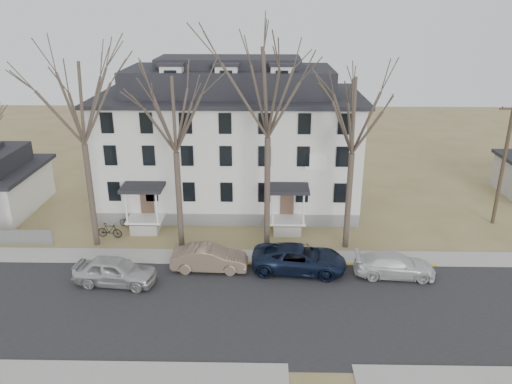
{
  "coord_description": "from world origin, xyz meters",
  "views": [
    {
      "loc": [
        0.88,
        -21.58,
        16.01
      ],
      "look_at": [
        0.26,
        9.0,
        4.33
      ],
      "focal_mm": 35.0,
      "sensor_mm": 36.0,
      "label": 1
    }
  ],
  "objects_px": {
    "utility_pole_far": "(504,163)",
    "car_white": "(394,266)",
    "tree_mid_left": "(174,110)",
    "car_tan": "(210,259)",
    "tree_far_left": "(79,98)",
    "bicycle_left": "(129,222)",
    "car_navy": "(299,259)",
    "car_silver": "(115,271)",
    "bicycle_right": "(110,231)",
    "boarding_house": "(231,141)",
    "tree_center": "(268,86)",
    "tree_mid_right": "(355,110)"
  },
  "relations": [
    {
      "from": "boarding_house",
      "to": "car_tan",
      "type": "xyz_separation_m",
      "value": [
        -0.64,
        -11.6,
        -4.59
      ]
    },
    {
      "from": "tree_center",
      "to": "car_navy",
      "type": "height_order",
      "value": "tree_center"
    },
    {
      "from": "boarding_house",
      "to": "bicycle_left",
      "type": "distance_m",
      "value": 10.39
    },
    {
      "from": "car_navy",
      "to": "bicycle_right",
      "type": "height_order",
      "value": "car_navy"
    },
    {
      "from": "car_navy",
      "to": "car_white",
      "type": "bearing_deg",
      "value": -89.46
    },
    {
      "from": "utility_pole_far",
      "to": "car_tan",
      "type": "height_order",
      "value": "utility_pole_far"
    },
    {
      "from": "car_tan",
      "to": "tree_center",
      "type": "bearing_deg",
      "value": -45.04
    },
    {
      "from": "tree_far_left",
      "to": "car_navy",
      "type": "height_order",
      "value": "tree_far_left"
    },
    {
      "from": "boarding_house",
      "to": "tree_mid_right",
      "type": "distance_m",
      "value": 12.51
    },
    {
      "from": "car_navy",
      "to": "bicycle_left",
      "type": "xyz_separation_m",
      "value": [
        -12.47,
        6.3,
        -0.4
      ]
    },
    {
      "from": "car_white",
      "to": "bicycle_right",
      "type": "relative_size",
      "value": 2.7
    },
    {
      "from": "utility_pole_far",
      "to": "car_navy",
      "type": "height_order",
      "value": "utility_pole_far"
    },
    {
      "from": "tree_center",
      "to": "bicycle_right",
      "type": "bearing_deg",
      "value": 174.92
    },
    {
      "from": "tree_mid_right",
      "to": "tree_center",
      "type": "bearing_deg",
      "value": 180.0
    },
    {
      "from": "tree_far_left",
      "to": "tree_mid_left",
      "type": "height_order",
      "value": "tree_far_left"
    },
    {
      "from": "tree_center",
      "to": "tree_mid_right",
      "type": "xyz_separation_m",
      "value": [
        5.5,
        0.0,
        -1.48
      ]
    },
    {
      "from": "tree_far_left",
      "to": "car_white",
      "type": "distance_m",
      "value": 22.47
    },
    {
      "from": "car_tan",
      "to": "bicycle_left",
      "type": "distance_m",
      "value": 9.26
    },
    {
      "from": "tree_mid_left",
      "to": "bicycle_left",
      "type": "xyz_separation_m",
      "value": [
        -4.43,
        2.85,
        -9.18
      ]
    },
    {
      "from": "tree_mid_left",
      "to": "utility_pole_far",
      "type": "relative_size",
      "value": 1.34
    },
    {
      "from": "tree_mid_right",
      "to": "car_navy",
      "type": "relative_size",
      "value": 2.15
    },
    {
      "from": "car_silver",
      "to": "tree_mid_left",
      "type": "bearing_deg",
      "value": -24.4
    },
    {
      "from": "boarding_house",
      "to": "tree_center",
      "type": "height_order",
      "value": "tree_center"
    },
    {
      "from": "boarding_house",
      "to": "tree_mid_left",
      "type": "height_order",
      "value": "tree_mid_left"
    },
    {
      "from": "car_tan",
      "to": "bicycle_right",
      "type": "bearing_deg",
      "value": 61.54
    },
    {
      "from": "tree_far_left",
      "to": "utility_pole_far",
      "type": "bearing_deg",
      "value": 8.1
    },
    {
      "from": "utility_pole_far",
      "to": "bicycle_left",
      "type": "height_order",
      "value": "utility_pole_far"
    },
    {
      "from": "tree_far_left",
      "to": "car_tan",
      "type": "bearing_deg",
      "value": -22.38
    },
    {
      "from": "tree_far_left",
      "to": "bicycle_left",
      "type": "bearing_deg",
      "value": 61.07
    },
    {
      "from": "utility_pole_far",
      "to": "car_silver",
      "type": "height_order",
      "value": "utility_pole_far"
    },
    {
      "from": "car_tan",
      "to": "car_navy",
      "type": "height_order",
      "value": "car_navy"
    },
    {
      "from": "tree_mid_left",
      "to": "car_tan",
      "type": "bearing_deg",
      "value": -55.54
    },
    {
      "from": "car_navy",
      "to": "tree_far_left",
      "type": "bearing_deg",
      "value": 81.77
    },
    {
      "from": "tree_mid_left",
      "to": "bicycle_left",
      "type": "distance_m",
      "value": 10.58
    },
    {
      "from": "tree_center",
      "to": "tree_mid_right",
      "type": "height_order",
      "value": "tree_center"
    },
    {
      "from": "tree_far_left",
      "to": "car_navy",
      "type": "xyz_separation_m",
      "value": [
        14.04,
        -3.45,
        -9.52
      ]
    },
    {
      "from": "car_tan",
      "to": "tree_far_left",
      "type": "bearing_deg",
      "value": 69.16
    },
    {
      "from": "car_navy",
      "to": "bicycle_left",
      "type": "relative_size",
      "value": 3.68
    },
    {
      "from": "tree_center",
      "to": "tree_mid_right",
      "type": "relative_size",
      "value": 1.15
    },
    {
      "from": "tree_mid_left",
      "to": "bicycle_right",
      "type": "distance_m",
      "value": 10.56
    },
    {
      "from": "tree_mid_right",
      "to": "bicycle_right",
      "type": "distance_m",
      "value": 19.15
    },
    {
      "from": "utility_pole_far",
      "to": "car_white",
      "type": "distance_m",
      "value": 13.27
    },
    {
      "from": "car_tan",
      "to": "bicycle_left",
      "type": "height_order",
      "value": "car_tan"
    },
    {
      "from": "tree_center",
      "to": "car_white",
      "type": "height_order",
      "value": "tree_center"
    },
    {
      "from": "bicycle_right",
      "to": "bicycle_left",
      "type": "bearing_deg",
      "value": -19.35
    },
    {
      "from": "utility_pole_far",
      "to": "car_white",
      "type": "bearing_deg",
      "value": -139.55
    },
    {
      "from": "bicycle_left",
      "to": "tree_center",
      "type": "bearing_deg",
      "value": -89.77
    },
    {
      "from": "tree_far_left",
      "to": "tree_mid_right",
      "type": "relative_size",
      "value": 1.08
    },
    {
      "from": "car_silver",
      "to": "car_navy",
      "type": "bearing_deg",
      "value": -74.39
    },
    {
      "from": "tree_mid_left",
      "to": "tree_far_left",
      "type": "bearing_deg",
      "value": 180.0
    }
  ]
}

